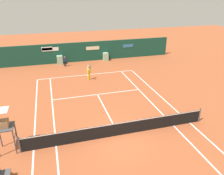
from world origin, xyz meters
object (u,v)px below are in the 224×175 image
Objects in this scene: ball_kid_left_post at (65,61)px; tennis_ball_mid_court at (120,89)px; umpire_chair at (4,125)px; player_on_baseline at (89,71)px.

ball_kid_left_post is 9.55m from tennis_ball_mid_court.
umpire_chair is at bearing -144.07° from tennis_ball_mid_court.
umpire_chair is 15.71m from ball_kid_left_post.
umpire_chair is 1.51× the size of player_on_baseline.
player_on_baseline is (6.64, 9.73, -0.80)m from umpire_chair.
umpire_chair is 2.13× the size of ball_kid_left_post.
umpire_chair is at bearing 62.88° from ball_kid_left_post.
umpire_chair is 11.81m from player_on_baseline.
player_on_baseline is 1.41× the size of ball_kid_left_post.
tennis_ball_mid_court is (8.95, 6.49, -1.70)m from umpire_chair.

